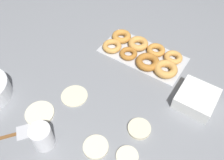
{
  "coord_description": "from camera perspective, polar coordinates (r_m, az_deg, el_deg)",
  "views": [
    {
      "loc": [
        -0.38,
        0.42,
        0.82
      ],
      "look_at": [
        -0.02,
        -0.12,
        0.04
      ],
      "focal_mm": 38.0,
      "sensor_mm": 36.0,
      "label": 1
    }
  ],
  "objects": [
    {
      "name": "paper_cup",
      "position": [
        0.9,
        -16.46,
        -12.97
      ],
      "size": [
        0.08,
        0.08,
        0.1
      ],
      "color": "white",
      "rests_on": "ground_plane"
    },
    {
      "name": "pancake_1",
      "position": [
        1.01,
        -17.0,
        -7.66
      ],
      "size": [
        0.12,
        0.12,
        0.01
      ],
      "primitive_type": "cylinder",
      "color": "beige",
      "rests_on": "ground_plane"
    },
    {
      "name": "spatula",
      "position": [
        0.98,
        -20.28,
        -11.56
      ],
      "size": [
        0.2,
        0.23,
        0.01
      ],
      "rotation": [
        0.0,
        0.0,
        4.03
      ],
      "color": "brown",
      "rests_on": "ground_plane"
    },
    {
      "name": "pancake_3",
      "position": [
        0.93,
        6.47,
        -11.69
      ],
      "size": [
        0.09,
        0.09,
        0.01
      ],
      "primitive_type": "cylinder",
      "color": "beige",
      "rests_on": "ground_plane"
    },
    {
      "name": "ground_plane",
      "position": [
        1.0,
        -4.75,
        -5.51
      ],
      "size": [
        3.0,
        3.0,
        0.0
      ],
      "primitive_type": "plane",
      "color": "gray"
    },
    {
      "name": "pancake_4",
      "position": [
        1.03,
        -9.06,
        -3.71
      ],
      "size": [
        0.11,
        0.11,
        0.01
      ],
      "primitive_type": "cylinder",
      "color": "beige",
      "rests_on": "ground_plane"
    },
    {
      "name": "donut_tray",
      "position": [
        1.18,
        7.48,
        6.45
      ],
      "size": [
        0.42,
        0.21,
        0.04
      ],
      "color": "silver",
      "rests_on": "ground_plane"
    },
    {
      "name": "container_stack",
      "position": [
        1.03,
        19.64,
        -4.19
      ],
      "size": [
        0.15,
        0.16,
        0.06
      ],
      "color": "white",
      "rests_on": "ground_plane"
    },
    {
      "name": "pancake_5",
      "position": [
        0.88,
        3.68,
        -17.9
      ],
      "size": [
        0.08,
        0.08,
        0.01
      ],
      "primitive_type": "cylinder",
      "color": "beige",
      "rests_on": "ground_plane"
    },
    {
      "name": "pancake_0",
      "position": [
        0.9,
        -3.93,
        -15.77
      ],
      "size": [
        0.09,
        0.09,
        0.01
      ],
      "primitive_type": "cylinder",
      "color": "beige",
      "rests_on": "ground_plane"
    }
  ]
}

